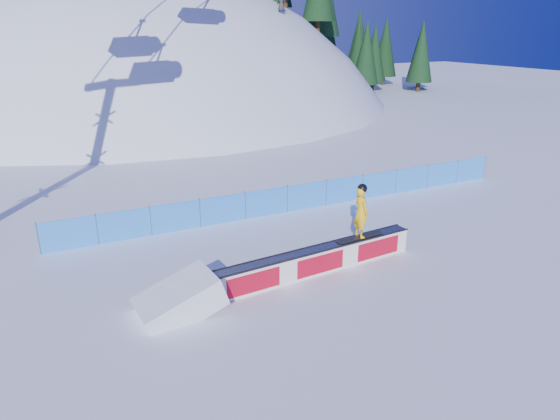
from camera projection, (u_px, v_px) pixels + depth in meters
name	position (u px, v px, depth m)	size (l,w,h in m)	color
ground	(365.00, 245.00, 18.82)	(160.00, 160.00, 0.00)	white
snow_hill	(153.00, 253.00, 60.38)	(64.00, 64.00, 64.00)	white
treeline	(342.00, 13.00, 60.00)	(24.76, 11.85, 21.16)	#332214
safety_fence	(307.00, 196.00, 22.40)	(22.05, 0.05, 1.30)	#2E85F2
rail_box	(316.00, 261.00, 16.53)	(7.62, 1.10, 0.91)	white
snow_ramp	(181.00, 312.00, 14.42)	(2.32, 1.55, 0.87)	white
snowboarder	(361.00, 211.00, 16.90)	(1.87, 0.65, 1.93)	black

